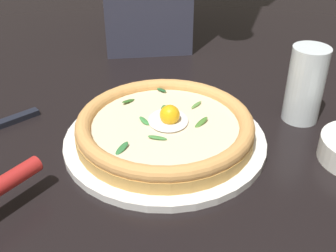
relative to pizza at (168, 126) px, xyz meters
name	(u,v)px	position (x,y,z in m)	size (l,w,h in m)	color
ground_plane	(165,148)	(-0.01, 0.00, -0.05)	(2.40, 2.40, 0.03)	black
pizza_plate	(168,140)	(0.00, 0.00, -0.03)	(0.32, 0.32, 0.01)	white
pizza	(168,126)	(0.00, 0.00, 0.00)	(0.28, 0.28, 0.05)	tan
drinking_glass	(304,90)	(-0.06, 0.23, 0.03)	(0.06, 0.06, 0.13)	silver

